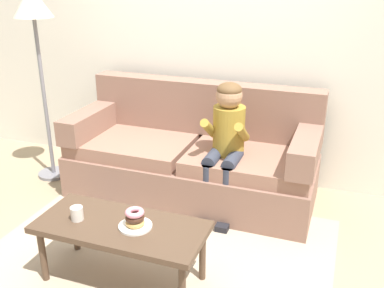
{
  "coord_description": "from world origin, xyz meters",
  "views": [
    {
      "loc": [
        1.14,
        -2.55,
        1.93
      ],
      "look_at": [
        0.04,
        0.45,
        0.65
      ],
      "focal_mm": 41.24,
      "sensor_mm": 36.0,
      "label": 1
    }
  ],
  "objects": [
    {
      "name": "toy_controller",
      "position": [
        -0.69,
        0.09,
        0.03
      ],
      "size": [
        0.23,
        0.09,
        0.05
      ],
      "rotation": [
        0.0,
        0.0,
        0.31
      ],
      "color": "blue",
      "rests_on": "ground"
    },
    {
      "name": "donut_second",
      "position": [
        0.0,
        -0.46,
        0.5
      ],
      "size": [
        0.15,
        0.15,
        0.04
      ],
      "primitive_type": "torus",
      "rotation": [
        0.0,
        0.0,
        1.83
      ],
      "color": "#422619",
      "rests_on": "donut"
    },
    {
      "name": "ground",
      "position": [
        0.0,
        0.0,
        0.0
      ],
      "size": [
        10.0,
        10.0,
        0.0
      ],
      "primitive_type": "plane",
      "color": "#9E896B"
    },
    {
      "name": "area_rug",
      "position": [
        0.0,
        -0.25,
        0.01
      ],
      "size": [
        2.41,
        2.04,
        0.01
      ],
      "primitive_type": "cube",
      "color": "tan",
      "rests_on": "ground"
    },
    {
      "name": "donut",
      "position": [
        0.0,
        -0.46,
        0.46
      ],
      "size": [
        0.17,
        0.17,
        0.04
      ],
      "primitive_type": "torus",
      "rotation": [
        0.0,
        0.0,
        0.61
      ],
      "color": "tan",
      "rests_on": "plate"
    },
    {
      "name": "wall_back",
      "position": [
        0.0,
        1.4,
        1.4
      ],
      "size": [
        8.0,
        0.1,
        2.8
      ],
      "primitive_type": "cube",
      "color": "silver",
      "rests_on": "ground"
    },
    {
      "name": "plate",
      "position": [
        0.0,
        -0.46,
        0.44
      ],
      "size": [
        0.21,
        0.21,
        0.01
      ],
      "primitive_type": "cylinder",
      "color": "white",
      "rests_on": "coffee_table"
    },
    {
      "name": "couch",
      "position": [
        -0.09,
        0.85,
        0.35
      ],
      "size": [
        2.15,
        0.9,
        0.98
      ],
      "color": "#846051",
      "rests_on": "ground"
    },
    {
      "name": "coffee_table",
      "position": [
        -0.1,
        -0.47,
        0.38
      ],
      "size": [
        1.09,
        0.48,
        0.43
      ],
      "color": "#4C3828",
      "rests_on": "ground"
    },
    {
      "name": "mug",
      "position": [
        -0.39,
        -0.51,
        0.48
      ],
      "size": [
        0.08,
        0.08,
        0.09
      ],
      "primitive_type": "cylinder",
      "color": "silver",
      "rests_on": "coffee_table"
    },
    {
      "name": "floor_lamp",
      "position": [
        -1.53,
        0.72,
        1.49
      ],
      "size": [
        0.35,
        0.35,
        1.79
      ],
      "color": "slate",
      "rests_on": "ground"
    },
    {
      "name": "person_child",
      "position": [
        0.26,
        0.64,
        0.67
      ],
      "size": [
        0.34,
        0.58,
        1.1
      ],
      "color": "olive",
      "rests_on": "ground"
    },
    {
      "name": "donut_third",
      "position": [
        0.0,
        -0.46,
        0.53
      ],
      "size": [
        0.15,
        0.15,
        0.04
      ],
      "primitive_type": "torus",
      "rotation": [
        0.0,
        0.0,
        2.8
      ],
      "color": "pink",
      "rests_on": "donut_second"
    }
  ]
}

